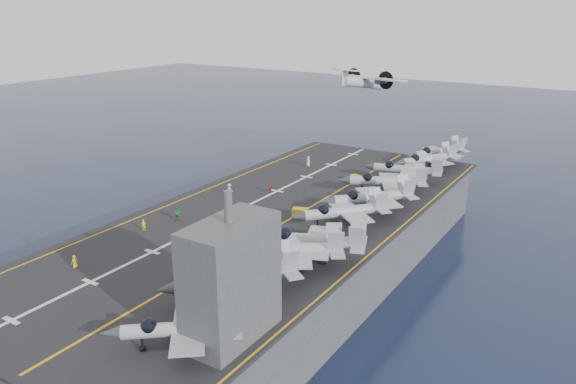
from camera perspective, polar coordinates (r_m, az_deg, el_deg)
The scene contains 29 objects.
ground at distance 91.10m, azimuth -1.36°, elevation -8.46°, with size 500.00×500.00×0.00m, color #142135.
hull at distance 88.95m, azimuth -1.38°, elevation -5.59°, with size 36.00×90.00×10.00m, color #56595E.
flight_deck at distance 86.95m, azimuth -1.41°, elevation -2.46°, with size 38.00×92.00×0.40m, color black.
foul_line at distance 85.36m, azimuth 0.27°, elevation -2.71°, with size 0.35×90.00×0.02m, color gold.
landing_centerline at distance 90.13m, azimuth -4.59°, elevation -1.59°, with size 0.50×90.00×0.02m, color silver.
deck_edge_port at distance 96.79m, azimuth -9.82°, elevation -0.38°, with size 0.25×90.00×0.02m, color gold.
deck_edge_stbd at distance 78.88m, azimuth 9.90°, elevation -4.84°, with size 0.25×90.00×0.02m, color gold.
island_superstructure at distance 53.49m, azimuth -5.88°, elevation -7.55°, with size 5.00×10.00×15.00m, color #56595E, non-canonical shape.
fighter_jet_0 at distance 54.78m, azimuth -10.82°, elevation -13.37°, with size 15.74×15.07×4.56m, color gray, non-canonical shape.
fighter_jet_1 at distance 62.18m, azimuth -5.16°, elevation -8.52°, with size 17.90×18.89×5.47m, color gray, non-canonical shape.
fighter_jet_2 at distance 68.67m, azimuth 0.03°, elevation -5.73°, with size 18.81×17.25×5.44m, color #8F999F, non-canonical shape.
fighter_jet_3 at distance 71.20m, azimuth 2.47°, elevation -4.82°, with size 18.41×15.34×5.46m, color #98A3AA, non-canonical shape.
fighter_jet_4 at distance 81.73m, azimuth 5.75°, elevation -1.88°, with size 17.08×17.63×5.13m, color #939DA4, non-canonical shape.
fighter_jet_5 at distance 87.94m, azimuth 8.62°, elevation -0.43°, with size 18.02×18.36×5.37m, color #A1AAB1, non-canonical shape.
fighter_jet_6 at distance 96.60m, azimuth 10.03°, elevation 1.19°, with size 18.09×16.09×5.25m, color gray, non-canonical shape.
fighter_jet_7 at distance 104.45m, azimuth 12.01°, elevation 2.32°, with size 16.34×12.82×5.02m, color #91989F, non-canonical shape.
fighter_jet_8 at distance 112.75m, azimuth 14.05°, elevation 3.34°, with size 15.63×17.11×4.95m, color gray, non-canonical shape.
tow_cart_a at distance 68.42m, azimuth -10.64°, elevation -8.16°, with size 2.18×1.76×1.14m, color yellow, non-canonical shape.
tow_cart_b at distance 85.76m, azimuth 1.24°, elevation -2.13°, with size 2.65×2.15×1.38m, color gold, non-canonical shape.
tow_cart_c at distance 103.49m, azimuth 6.92°, elevation 1.35°, with size 2.39×1.96×1.24m, color gold, non-canonical shape.
crew_0 at distance 74.39m, azimuth -20.86°, elevation -6.64°, with size 0.89×1.14×1.67m, color yellow.
crew_1 at distance 83.30m, azimuth -14.45°, elevation -3.29°, with size 1.17×1.10×1.63m, color yellow.
crew_2 at distance 86.16m, azimuth -11.18°, elevation -2.15°, with size 1.09×1.40×2.07m, color #1B812A.
crew_3 at distance 95.92m, azimuth -5.97°, elevation 0.25°, with size 1.28×0.91×2.04m, color silver.
crew_4 at distance 96.70m, azimuth -1.79°, elevation 0.40°, with size 0.77×1.08×1.71m, color #B83629.
crew_5 at distance 112.78m, azimuth 2.07°, elevation 3.12°, with size 1.38×1.10×2.01m, color white.
crew_7 at distance 78.83m, azimuth -5.25°, elevation -3.91°, with size 1.28×1.38×1.91m, color #B21919.
transport_plane at distance 145.83m, azimuth 7.62°, elevation 10.92°, with size 27.71×21.70×5.84m, color silver, non-canonical shape.
fighter_jet_9 at distance 118.87m, azimuth 15.08°, elevation 4.03°, with size 15.63×17.11×4.95m, color gray, non-canonical shape.
Camera 1 is at (45.08, -67.54, 41.31)m, focal length 35.00 mm.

